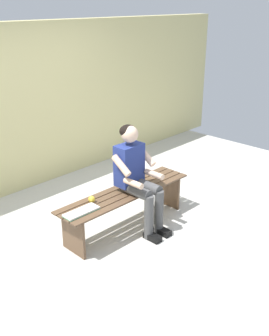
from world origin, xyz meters
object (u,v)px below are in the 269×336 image
bench_near (126,200)px  apple (92,199)px  book_open (81,212)px  person_seated (137,174)px

bench_near → apple: size_ratio=23.48×
book_open → person_seated: bearing=175.3°
book_open → apple: bearing=-155.3°
bench_near → person_seated: person_seated is taller
person_seated → apple: (0.55, -0.18, -0.19)m
apple → book_open: apple is taller
bench_near → person_seated: 0.37m
bench_near → book_open: book_open is taller
apple → bench_near: bearing=170.2°
bench_near → apple: bearing=-9.8°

